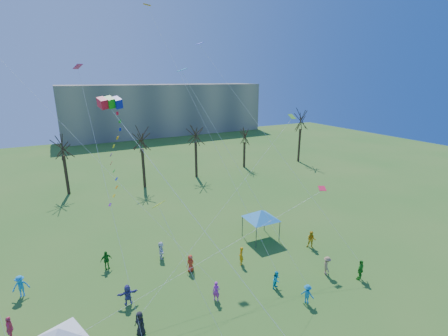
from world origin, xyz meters
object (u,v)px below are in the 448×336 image
distant_building (165,109)px  big_box_kite (119,161)px  canopy_tent_white (59,334)px  canopy_tent_blue (261,214)px

distant_building → big_box_kite: 77.86m
big_box_kite → distant_building: bearing=69.8°
big_box_kite → canopy_tent_white: big_box_kite is taller
distant_building → canopy_tent_white: 83.60m
canopy_tent_white → canopy_tent_blue: canopy_tent_blue is taller
distant_building → canopy_tent_white: distant_building is taller
distant_building → big_box_kite: size_ratio=3.20×
distant_building → canopy_tent_blue: size_ratio=13.45×
canopy_tent_white → distant_building: bearing=67.6°
big_box_kite → canopy_tent_blue: 17.14m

